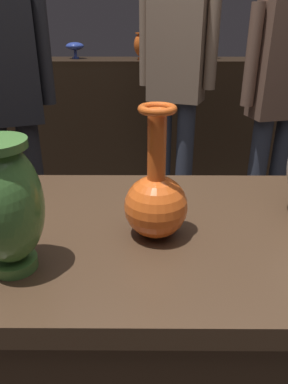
# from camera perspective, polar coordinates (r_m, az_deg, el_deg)

# --- Properties ---
(display_plinth) EXTENTS (1.20, 0.64, 0.80)m
(display_plinth) POSITION_cam_1_polar(r_m,az_deg,el_deg) (1.13, -1.47, -23.03)
(display_plinth) COLOR #422D1E
(display_plinth) RESTS_ON ground_plane
(back_display_shelf) EXTENTS (2.60, 0.40, 0.99)m
(back_display_shelf) POSITION_cam_1_polar(r_m,az_deg,el_deg) (3.04, -0.26, 11.07)
(back_display_shelf) COLOR black
(back_display_shelf) RESTS_ON ground_plane
(vase_centerpiece) EXTENTS (0.14, 0.14, 0.30)m
(vase_centerpiece) POSITION_cam_1_polar(r_m,az_deg,el_deg) (0.80, 1.91, -1.23)
(vase_centerpiece) COLOR #E55B1E
(vase_centerpiece) RESTS_ON display_plinth
(vase_right_accent) EXTENTS (0.14, 0.14, 0.27)m
(vase_right_accent) POSITION_cam_1_polar(r_m,az_deg,el_deg) (0.71, -21.28, -1.81)
(vase_right_accent) COLOR #477A38
(vase_right_accent) RESTS_ON display_plinth
(shelf_vase_center) EXTENTS (0.12, 0.12, 0.19)m
(shelf_vase_center) POSITION_cam_1_polar(r_m,az_deg,el_deg) (2.90, -0.30, 22.34)
(shelf_vase_center) COLOR #E55B1E
(shelf_vase_center) RESTS_ON back_display_shelf
(shelf_vase_left) EXTENTS (0.14, 0.14, 0.12)m
(shelf_vase_left) POSITION_cam_1_polar(r_m,az_deg,el_deg) (3.03, -10.93, 21.73)
(shelf_vase_left) COLOR #2D429E
(shelf_vase_left) RESTS_ON back_display_shelf
(shelf_vase_far_right) EXTENTS (0.18, 0.18, 0.14)m
(shelf_vase_far_right) POSITION_cam_1_polar(r_m,az_deg,el_deg) (3.04, 21.14, 20.89)
(shelf_vase_far_right) COLOR orange
(shelf_vase_far_right) RESTS_ON back_display_shelf
(shelf_vase_right) EXTENTS (0.10, 0.10, 0.27)m
(shelf_vase_right) POSITION_cam_1_polar(r_m,az_deg,el_deg) (3.02, 10.46, 22.62)
(shelf_vase_right) COLOR #477A38
(shelf_vase_right) RESTS_ON back_display_shelf
(shelf_vase_far_left) EXTENTS (0.12, 0.12, 0.10)m
(shelf_vase_far_left) POSITION_cam_1_polar(r_m,az_deg,el_deg) (3.21, -20.53, 20.62)
(shelf_vase_far_left) COLOR #7A388E
(shelf_vase_far_left) RESTS_ON back_display_shelf
(visitor_near_left) EXTENTS (0.44, 0.28, 1.61)m
(visitor_near_left) POSITION_cam_1_polar(r_m,az_deg,el_deg) (1.90, -21.23, 14.69)
(visitor_near_left) COLOR #232328
(visitor_near_left) RESTS_ON ground_plane
(visitor_center_back) EXTENTS (0.44, 0.28, 1.65)m
(visitor_center_back) POSITION_cam_1_polar(r_m,az_deg,el_deg) (2.25, 5.18, 18.21)
(visitor_center_back) COLOR #333847
(visitor_center_back) RESTS_ON ground_plane
(visitor_near_right) EXTENTS (0.46, 0.25, 1.53)m
(visitor_near_right) POSITION_cam_1_polar(r_m,az_deg,el_deg) (2.21, 20.86, 14.62)
(visitor_near_right) COLOR #333847
(visitor_near_right) RESTS_ON ground_plane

